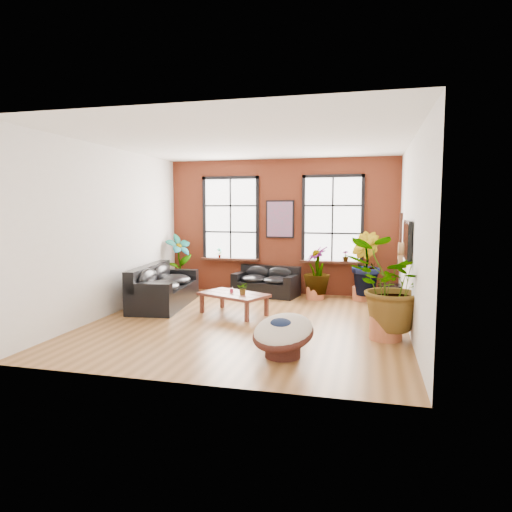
{
  "coord_description": "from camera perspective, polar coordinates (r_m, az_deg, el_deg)",
  "views": [
    {
      "loc": [
        2.27,
        -8.5,
        2.24
      ],
      "look_at": [
        0.0,
        0.6,
        1.25
      ],
      "focal_mm": 32.0,
      "sensor_mm": 36.0,
      "label": 1
    }
  ],
  "objects": [
    {
      "name": "room",
      "position": [
        8.95,
        -0.7,
        2.87
      ],
      "size": [
        6.04,
        6.54,
        3.54
      ],
      "color": "brown",
      "rests_on": "ground"
    },
    {
      "name": "pot_back_left",
      "position": [
        12.37,
        -9.49,
        -3.66
      ],
      "size": [
        0.52,
        0.52,
        0.35
      ],
      "rotation": [
        0.0,
        0.0,
        0.07
      ],
      "color": "#B8603C",
      "rests_on": "ground"
    },
    {
      "name": "coffee_table",
      "position": [
        9.65,
        -2.81,
        -4.98
      ],
      "size": [
        1.61,
        1.31,
        0.54
      ],
      "rotation": [
        0.0,
        0.0,
        -0.42
      ],
      "color": "#5A2A20",
      "rests_on": "ground"
    },
    {
      "name": "floor_plant_right_wall",
      "position": [
        8.04,
        16.25,
        -3.5
      ],
      "size": [
        1.61,
        1.46,
        1.57
      ],
      "primitive_type": "imported",
      "rotation": [
        0.0,
        0.0,
        3.32
      ],
      "color": "#245115",
      "rests_on": "ground"
    },
    {
      "name": "papasan_chair",
      "position": [
        6.96,
        3.38,
        -9.65
      ],
      "size": [
        1.2,
        1.2,
        0.7
      ],
      "rotation": [
        0.0,
        0.0,
        -0.36
      ],
      "color": "#431E17",
      "rests_on": "ground"
    },
    {
      "name": "floor_plant_back_left",
      "position": [
        12.29,
        -9.57,
        -0.54
      ],
      "size": [
        0.84,
        0.9,
        1.41
      ],
      "primitive_type": "imported",
      "rotation": [
        0.0,
        0.0,
        0.95
      ],
      "color": "#245115",
      "rests_on": "ground"
    },
    {
      "name": "table_plant",
      "position": [
        9.47,
        -1.63,
        -4.08
      ],
      "size": [
        0.24,
        0.21,
        0.25
      ],
      "primitive_type": "imported",
      "rotation": [
        0.0,
        0.0,
        0.05
      ],
      "color": "#245115",
      "rests_on": "coffee_table"
    },
    {
      "name": "media_box",
      "position": [
        11.06,
        16.51,
        -4.67
      ],
      "size": [
        0.59,
        0.5,
        0.47
      ],
      "rotation": [
        0.0,
        0.0,
        0.06
      ],
      "color": "black",
      "rests_on": "ground"
    },
    {
      "name": "tv_wall_unit",
      "position": [
        9.14,
        18.13,
        1.35
      ],
      "size": [
        0.13,
        1.86,
        1.2
      ],
      "color": "black",
      "rests_on": "room"
    },
    {
      "name": "pot_right_wall",
      "position": [
        8.19,
        15.9,
        -8.61
      ],
      "size": [
        0.71,
        0.71,
        0.4
      ],
      "rotation": [
        0.0,
        0.0,
        0.39
      ],
      "color": "#B8603C",
      "rests_on": "ground"
    },
    {
      "name": "pot_mid",
      "position": [
        11.36,
        7.39,
        -4.58
      ],
      "size": [
        0.54,
        0.54,
        0.32
      ],
      "rotation": [
        0.0,
        0.0,
        -0.29
      ],
      "color": "#B8603C",
      "rests_on": "ground"
    },
    {
      "name": "poster",
      "position": [
        11.9,
        3.02,
        4.62
      ],
      "size": [
        0.74,
        0.06,
        0.98
      ],
      "color": "black",
      "rests_on": "room"
    },
    {
      "name": "sill_plant_right",
      "position": [
        11.7,
        11.14,
        -0.0
      ],
      "size": [
        0.19,
        0.19,
        0.27
      ],
      "primitive_type": "imported",
      "rotation": [
        0.0,
        0.0,
        3.49
      ],
      "color": "#245115",
      "rests_on": "room"
    },
    {
      "name": "sofa_left",
      "position": [
        10.7,
        -11.66,
        -3.88
      ],
      "size": [
        1.25,
        2.45,
        0.93
      ],
      "rotation": [
        0.0,
        0.0,
        1.69
      ],
      "color": "black",
      "rests_on": "ground"
    },
    {
      "name": "sofa_back",
      "position": [
        11.73,
        1.32,
        -3.31
      ],
      "size": [
        1.75,
        1.08,
        0.75
      ],
      "rotation": [
        0.0,
        0.0,
        -0.18
      ],
      "color": "black",
      "rests_on": "ground"
    },
    {
      "name": "floor_plant_mid",
      "position": [
        11.29,
        7.61,
        -1.75
      ],
      "size": [
        0.87,
        0.87,
        1.17
      ],
      "primitive_type": "imported",
      "rotation": [
        0.0,
        0.0,
        5.14
      ],
      "color": "#245115",
      "rests_on": "ground"
    },
    {
      "name": "sill_plant_left",
      "position": [
        12.33,
        -4.6,
        0.39
      ],
      "size": [
        0.17,
        0.17,
        0.27
      ],
      "primitive_type": "imported",
      "rotation": [
        0.0,
        0.0,
        0.79
      ],
      "color": "#245115",
      "rests_on": "room"
    },
    {
      "name": "floor_plant_back_right",
      "position": [
        11.3,
        13.39,
        -0.89
      ],
      "size": [
        0.99,
        1.05,
        1.52
      ],
      "primitive_type": "imported",
      "rotation": [
        0.0,
        0.0,
        2.05
      ],
      "color": "#245115",
      "rests_on": "ground"
    },
    {
      "name": "pot_back_right",
      "position": [
        11.43,
        13.11,
        -4.58
      ],
      "size": [
        0.52,
        0.52,
        0.33
      ],
      "rotation": [
        0.0,
        0.0,
        0.14
      ],
      "color": "#B8603C",
      "rests_on": "ground"
    }
  ]
}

